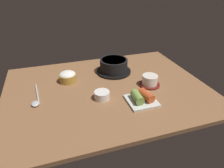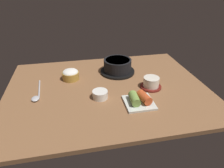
{
  "view_description": "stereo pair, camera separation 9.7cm",
  "coord_description": "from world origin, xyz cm",
  "px_view_note": "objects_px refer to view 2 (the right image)",
  "views": [
    {
      "loc": [
        -24.4,
        -83.84,
        54.21
      ],
      "look_at": [
        2.0,
        -2.0,
        5.0
      ],
      "focal_mm": 32.31,
      "sensor_mm": 36.0,
      "label": 1
    },
    {
      "loc": [
        -15.03,
        -86.29,
        54.21
      ],
      "look_at": [
        2.0,
        -2.0,
        5.0
      ],
      "focal_mm": 32.31,
      "sensor_mm": 36.0,
      "label": 2
    }
  ],
  "objects_px": {
    "stone_pot": "(118,66)",
    "banchan_cup_center": "(100,94)",
    "rice_bowl": "(71,74)",
    "tea_cup_with_saucer": "(151,83)",
    "kimchi_plate": "(139,100)",
    "spoon": "(37,95)"
  },
  "relations": [
    {
      "from": "stone_pot",
      "to": "rice_bowl",
      "type": "xyz_separation_m",
      "value": [
        -0.27,
        -0.03,
        -0.01
      ]
    },
    {
      "from": "stone_pot",
      "to": "banchan_cup_center",
      "type": "height_order",
      "value": "stone_pot"
    },
    {
      "from": "tea_cup_with_saucer",
      "to": "rice_bowl",
      "type": "bearing_deg",
      "value": 156.66
    },
    {
      "from": "kimchi_plate",
      "to": "tea_cup_with_saucer",
      "type": "bearing_deg",
      "value": 50.34
    },
    {
      "from": "rice_bowl",
      "to": "spoon",
      "type": "xyz_separation_m",
      "value": [
        -0.16,
        -0.14,
        -0.02
      ]
    },
    {
      "from": "stone_pot",
      "to": "rice_bowl",
      "type": "bearing_deg",
      "value": -173.35
    },
    {
      "from": "spoon",
      "to": "tea_cup_with_saucer",
      "type": "bearing_deg",
      "value": -2.97
    },
    {
      "from": "rice_bowl",
      "to": "spoon",
      "type": "bearing_deg",
      "value": -139.0
    },
    {
      "from": "rice_bowl",
      "to": "kimchi_plate",
      "type": "relative_size",
      "value": 0.7
    },
    {
      "from": "spoon",
      "to": "banchan_cup_center",
      "type": "bearing_deg",
      "value": -14.0
    },
    {
      "from": "stone_pot",
      "to": "tea_cup_with_saucer",
      "type": "distance_m",
      "value": 0.24
    },
    {
      "from": "rice_bowl",
      "to": "banchan_cup_center",
      "type": "distance_m",
      "value": 0.25
    },
    {
      "from": "rice_bowl",
      "to": "stone_pot",
      "type": "bearing_deg",
      "value": 6.65
    },
    {
      "from": "tea_cup_with_saucer",
      "to": "banchan_cup_center",
      "type": "distance_m",
      "value": 0.27
    },
    {
      "from": "stone_pot",
      "to": "kimchi_plate",
      "type": "xyz_separation_m",
      "value": [
        0.02,
        -0.32,
        -0.02
      ]
    },
    {
      "from": "stone_pot",
      "to": "tea_cup_with_saucer",
      "type": "relative_size",
      "value": 1.86
    },
    {
      "from": "tea_cup_with_saucer",
      "to": "spoon",
      "type": "bearing_deg",
      "value": 177.03
    },
    {
      "from": "spoon",
      "to": "rice_bowl",
      "type": "bearing_deg",
      "value": 41.0
    },
    {
      "from": "stone_pot",
      "to": "banchan_cup_center",
      "type": "relative_size",
      "value": 2.77
    },
    {
      "from": "stone_pot",
      "to": "banchan_cup_center",
      "type": "xyz_separation_m",
      "value": [
        -0.14,
        -0.24,
        -0.02
      ]
    },
    {
      "from": "rice_bowl",
      "to": "tea_cup_with_saucer",
      "type": "distance_m",
      "value": 0.43
    },
    {
      "from": "kimchi_plate",
      "to": "banchan_cup_center",
      "type": "bearing_deg",
      "value": 153.88
    }
  ]
}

